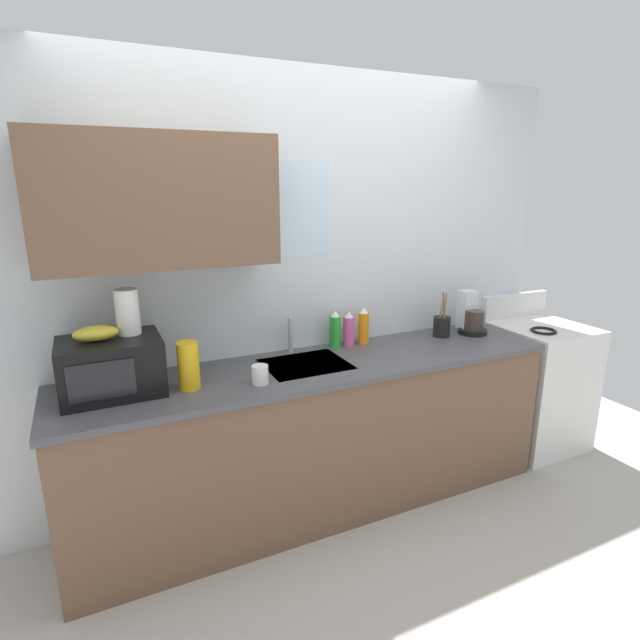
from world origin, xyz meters
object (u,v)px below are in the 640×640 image
Objects in this scene: stove_range at (536,384)px; dish_soap_bottle_pink at (349,330)px; coffee_maker at (471,317)px; microwave at (111,367)px; dish_soap_bottle_green at (335,330)px; mug_white at (260,375)px; utensil_crock at (442,326)px; dish_soap_bottle_orange at (364,327)px; paper_towel_roll at (128,312)px; banana_bunch at (96,333)px; cereal_canister at (188,366)px.

stove_range is 1.57m from dish_soap_bottle_pink.
coffee_maker is 1.28× the size of dish_soap_bottle_pink.
coffee_maker reaches higher than microwave.
dish_soap_bottle_green is at bearing 174.10° from coffee_maker.
utensil_crock is (1.34, 0.26, 0.02)m from mug_white.
coffee_maker is (-0.58, 0.10, 0.55)m from stove_range.
mug_white is (-0.80, -0.35, -0.06)m from dish_soap_bottle_orange.
paper_towel_roll is 0.74× the size of utensil_crock.
dish_soap_bottle_pink is at bearing 172.35° from utensil_crock.
dish_soap_bottle_green is at bearing 173.16° from utensil_crock.
banana_bunch reaches higher than dish_soap_bottle_green.
utensil_crock reaches higher than mug_white.
coffee_maker is at bearing -6.40° from dish_soap_bottle_pink.
paper_towel_roll reaches higher than mug_white.
coffee_maker is 1.20× the size of dish_soap_bottle_green.
dish_soap_bottle_pink reaches higher than mug_white.
coffee_maker is 0.88m from dish_soap_bottle_pink.
dish_soap_bottle_green is (1.27, 0.16, -0.03)m from microwave.
cereal_canister is (-1.13, -0.26, 0.01)m from dish_soap_bottle_orange.
paper_towel_roll reaches higher than stove_range.
paper_towel_roll is at bearing -179.78° from coffee_maker.
dish_soap_bottle_green is 0.97m from cereal_canister.
dish_soap_bottle_green is 0.70m from mug_white.
stove_range is 2.35× the size of microwave.
dish_soap_bottle_orange is 0.87m from mug_white.
cereal_canister is at bearing -165.95° from dish_soap_bottle_pink.
stove_range is at bearing -2.03° from paper_towel_roll.
coffee_maker is 0.78m from dish_soap_bottle_orange.
microwave is at bearing -152.83° from paper_towel_roll.
microwave is 1.38m from dish_soap_bottle_pink.
microwave is 2.30× the size of banana_bunch.
cereal_canister is 1.68m from utensil_crock.
dish_soap_bottle_pink is (1.37, 0.16, -0.03)m from microwave.
coffee_maker reaches higher than dish_soap_bottle_pink.
dish_soap_bottle_green is at bearing 179.75° from dish_soap_bottle_orange.
banana_bunch reaches higher than microwave.
coffee_maker is 0.98m from dish_soap_bottle_green.
banana_bunch is at bearing -161.57° from paper_towel_roll.
microwave is (-2.82, 0.04, 0.58)m from stove_range.
utensil_crock is (0.54, -0.09, -0.04)m from dish_soap_bottle_orange.
dish_soap_bottle_green is (1.17, 0.11, -0.27)m from paper_towel_roll.
dish_soap_bottle_green is 0.09m from dish_soap_bottle_pink.
microwave is 0.27m from paper_towel_roll.
dish_soap_bottle_pink is at bearing 6.32° from banana_bunch.
banana_bunch is 1.35m from dish_soap_bottle_green.
microwave is at bearing 164.34° from mug_white.
dish_soap_bottle_green is 1.00× the size of dish_soap_bottle_orange.
dish_soap_bottle_pink is 1.06m from cereal_canister.
dish_soap_bottle_orange is 0.99× the size of cereal_canister.
coffee_maker is at bearing -7.34° from dish_soap_bottle_orange.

